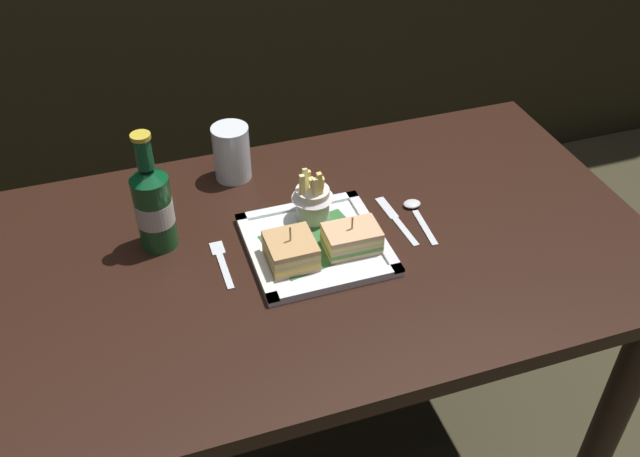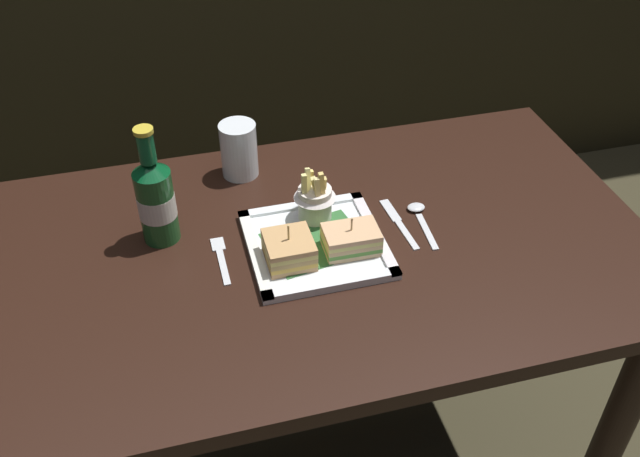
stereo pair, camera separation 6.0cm
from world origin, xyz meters
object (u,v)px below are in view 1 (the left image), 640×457
water_glass (232,156)px  spoon (416,210)px  sandwich_half_right (352,238)px  fries_cup (311,198)px  fork (222,261)px  dining_table (324,291)px  beer_bottle (153,205)px  sandwich_half_left (291,251)px  knife (395,219)px  square_plate (316,245)px

water_glass → spoon: 0.39m
sandwich_half_right → water_glass: bearing=116.1°
fries_cup → fork: 0.20m
dining_table → fork: fork is taller
dining_table → beer_bottle: size_ratio=5.20×
sandwich_half_left → sandwich_half_right: (0.11, 0.00, -0.00)m
water_glass → knife: (0.26, -0.24, -0.05)m
sandwich_half_left → sandwich_half_right: 0.11m
dining_table → sandwich_half_left: 0.18m
square_plate → fries_cup: 0.09m
spoon → fries_cup: bearing=170.3°
fork → beer_bottle: bearing=138.0°
dining_table → square_plate: 0.13m
fries_cup → dining_table: bearing=-88.1°
sandwich_half_right → beer_bottle: (-0.33, 0.13, 0.06)m
knife → sandwich_half_right: bearing=-150.9°
beer_bottle → water_glass: (0.18, 0.17, -0.04)m
sandwich_half_left → spoon: 0.28m
fries_cup → spoon: size_ratio=0.82×
knife → fries_cup: bearing=164.7°
sandwich_half_right → fork: (-0.23, 0.05, -0.03)m
sandwich_half_right → spoon: sandwich_half_right is taller
spoon → knife: bearing=-170.3°
dining_table → beer_bottle: beer_bottle is taller
knife → spoon: 0.05m
dining_table → fries_cup: 0.19m
dining_table → fork: (-0.19, 0.01, 0.12)m
knife → fork: bearing=-177.4°
water_glass → square_plate: bearing=-71.2°
beer_bottle → knife: (0.44, -0.07, -0.09)m
beer_bottle → knife: size_ratio=1.48×
fries_cup → sandwich_half_left: bearing=-124.3°
water_glass → fork: (-0.08, -0.26, -0.05)m
sandwich_half_left → water_glass: water_glass is taller
fork → square_plate: bearing=-5.0°
sandwich_half_right → fries_cup: bearing=111.5°
square_plate → knife: size_ratio=1.55×
water_glass → spoon: size_ratio=0.84×
knife → spoon: bearing=9.7°
square_plate → spoon: (0.22, 0.04, -0.00)m
sandwich_half_left → knife: sandwich_half_left is taller
sandwich_half_left → fork: 0.13m
square_plate → sandwich_half_right: bearing=-30.1°
square_plate → sandwich_half_left: size_ratio=2.86×
sandwich_half_left → beer_bottle: (-0.21, 0.13, 0.06)m
sandwich_half_right → knife: bearing=29.1°
fork → spoon: spoon is taller
square_plate → knife: square_plate is taller
beer_bottle → water_glass: bearing=43.6°
spoon → beer_bottle: bearing=172.5°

